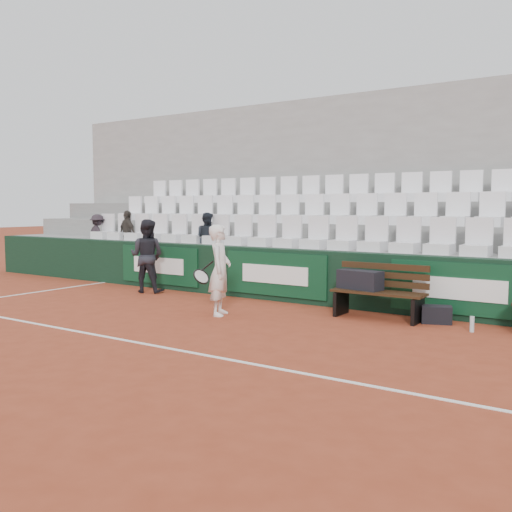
{
  "coord_description": "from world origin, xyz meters",
  "views": [
    {
      "loc": [
        5.49,
        -5.3,
        1.81
      ],
      "look_at": [
        0.32,
        2.4,
        1.0
      ],
      "focal_mm": 40.0,
      "sensor_mm": 36.0,
      "label": 1
    }
  ],
  "objects_px": {
    "sports_bag_ground": "(437,315)",
    "water_bottle_near": "(343,305)",
    "water_bottle_far": "(472,324)",
    "bench_left": "(378,305)",
    "tennis_player": "(220,270)",
    "sports_bag_left": "(360,280)",
    "spectator_c": "(207,218)",
    "spectator_a": "(97,217)",
    "spectator_b": "(127,216)",
    "ball_kid": "(147,256)"
  },
  "relations": [
    {
      "from": "bench_left",
      "to": "spectator_c",
      "type": "bearing_deg",
      "value": 165.15
    },
    {
      "from": "bench_left",
      "to": "tennis_player",
      "type": "xyz_separation_m",
      "value": [
        -2.31,
        -1.16,
        0.53
      ]
    },
    {
      "from": "spectator_a",
      "to": "spectator_b",
      "type": "distance_m",
      "value": 1.09
    },
    {
      "from": "sports_bag_left",
      "to": "spectator_c",
      "type": "distance_m",
      "value": 4.38
    },
    {
      "from": "bench_left",
      "to": "tennis_player",
      "type": "bearing_deg",
      "value": -153.37
    },
    {
      "from": "bench_left",
      "to": "water_bottle_near",
      "type": "distance_m",
      "value": 0.78
    },
    {
      "from": "sports_bag_left",
      "to": "sports_bag_ground",
      "type": "bearing_deg",
      "value": 6.33
    },
    {
      "from": "sports_bag_left",
      "to": "water_bottle_near",
      "type": "xyz_separation_m",
      "value": [
        -0.39,
        0.2,
        -0.49
      ]
    },
    {
      "from": "ball_kid",
      "to": "spectator_b",
      "type": "height_order",
      "value": "spectator_b"
    },
    {
      "from": "water_bottle_near",
      "to": "ball_kid",
      "type": "relative_size",
      "value": 0.16
    },
    {
      "from": "bench_left",
      "to": "spectator_b",
      "type": "relative_size",
      "value": 1.29
    },
    {
      "from": "water_bottle_near",
      "to": "tennis_player",
      "type": "xyz_separation_m",
      "value": [
        -1.58,
        -1.4,
        0.63
      ]
    },
    {
      "from": "sports_bag_ground",
      "to": "ball_kid",
      "type": "height_order",
      "value": "ball_kid"
    },
    {
      "from": "water_bottle_near",
      "to": "spectator_a",
      "type": "distance_m",
      "value": 7.49
    },
    {
      "from": "spectator_a",
      "to": "spectator_b",
      "type": "xyz_separation_m",
      "value": [
        1.09,
        0.0,
        0.05
      ]
    },
    {
      "from": "bench_left",
      "to": "spectator_c",
      "type": "relative_size",
      "value": 1.33
    },
    {
      "from": "ball_kid",
      "to": "water_bottle_far",
      "type": "bearing_deg",
      "value": 159.18
    },
    {
      "from": "tennis_player",
      "to": "ball_kid",
      "type": "height_order",
      "value": "ball_kid"
    },
    {
      "from": "bench_left",
      "to": "sports_bag_left",
      "type": "bearing_deg",
      "value": 172.15
    },
    {
      "from": "spectator_b",
      "to": "spectator_a",
      "type": "bearing_deg",
      "value": 12.78
    },
    {
      "from": "water_bottle_far",
      "to": "ball_kid",
      "type": "bearing_deg",
      "value": 178.64
    },
    {
      "from": "ball_kid",
      "to": "spectator_b",
      "type": "distance_m",
      "value": 2.3
    },
    {
      "from": "bench_left",
      "to": "water_bottle_near",
      "type": "height_order",
      "value": "bench_left"
    },
    {
      "from": "tennis_player",
      "to": "ball_kid",
      "type": "distance_m",
      "value": 3.05
    },
    {
      "from": "sports_bag_ground",
      "to": "water_bottle_near",
      "type": "relative_size",
      "value": 1.85
    },
    {
      "from": "spectator_c",
      "to": "water_bottle_near",
      "type": "bearing_deg",
      "value": 167.69
    },
    {
      "from": "bench_left",
      "to": "spectator_c",
      "type": "xyz_separation_m",
      "value": [
        -4.45,
        1.18,
        1.34
      ]
    },
    {
      "from": "sports_bag_left",
      "to": "spectator_c",
      "type": "bearing_deg",
      "value": 164.6
    },
    {
      "from": "sports_bag_left",
      "to": "tennis_player",
      "type": "xyz_separation_m",
      "value": [
        -1.98,
        -1.21,
        0.15
      ]
    },
    {
      "from": "sports_bag_ground",
      "to": "tennis_player",
      "type": "distance_m",
      "value": 3.52
    },
    {
      "from": "ball_kid",
      "to": "sports_bag_left",
      "type": "bearing_deg",
      "value": 161.06
    },
    {
      "from": "sports_bag_ground",
      "to": "water_bottle_far",
      "type": "relative_size",
      "value": 1.96
    },
    {
      "from": "sports_bag_left",
      "to": "water_bottle_near",
      "type": "relative_size",
      "value": 3.02
    },
    {
      "from": "water_bottle_near",
      "to": "tennis_player",
      "type": "height_order",
      "value": "tennis_player"
    },
    {
      "from": "water_bottle_far",
      "to": "spectator_a",
      "type": "height_order",
      "value": "spectator_a"
    },
    {
      "from": "bench_left",
      "to": "sports_bag_ground",
      "type": "xyz_separation_m",
      "value": [
        0.89,
        0.18,
        -0.09
      ]
    },
    {
      "from": "water_bottle_far",
      "to": "spectator_b",
      "type": "bearing_deg",
      "value": 171.0
    },
    {
      "from": "spectator_c",
      "to": "water_bottle_far",
      "type": "bearing_deg",
      "value": 169.14
    },
    {
      "from": "bench_left",
      "to": "water_bottle_far",
      "type": "height_order",
      "value": "bench_left"
    },
    {
      "from": "sports_bag_ground",
      "to": "ball_kid",
      "type": "distance_m",
      "value": 6.05
    },
    {
      "from": "sports_bag_ground",
      "to": "spectator_a",
      "type": "distance_m",
      "value": 9.07
    },
    {
      "from": "ball_kid",
      "to": "spectator_c",
      "type": "xyz_separation_m",
      "value": [
        0.68,
        1.18,
        0.79
      ]
    },
    {
      "from": "sports_bag_left",
      "to": "tennis_player",
      "type": "bearing_deg",
      "value": -148.6
    },
    {
      "from": "bench_left",
      "to": "spectator_c",
      "type": "distance_m",
      "value": 4.8
    },
    {
      "from": "water_bottle_near",
      "to": "water_bottle_far",
      "type": "distance_m",
      "value": 2.26
    },
    {
      "from": "ball_kid",
      "to": "spectator_a",
      "type": "xyz_separation_m",
      "value": [
        -2.89,
        1.18,
        0.76
      ]
    },
    {
      "from": "sports_bag_ground",
      "to": "tennis_player",
      "type": "bearing_deg",
      "value": -157.25
    },
    {
      "from": "spectator_b",
      "to": "spectator_c",
      "type": "height_order",
      "value": "spectator_b"
    },
    {
      "from": "sports_bag_ground",
      "to": "spectator_a",
      "type": "height_order",
      "value": "spectator_a"
    },
    {
      "from": "sports_bag_ground",
      "to": "spectator_b",
      "type": "relative_size",
      "value": 0.39
    }
  ]
}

